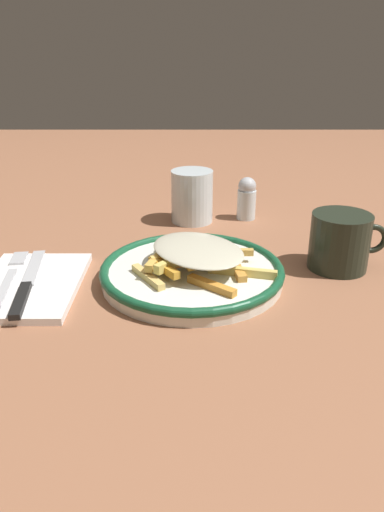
{
  "coord_description": "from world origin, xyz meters",
  "views": [
    {
      "loc": [
        0.0,
        -0.64,
        0.32
      ],
      "look_at": [
        0.0,
        0.0,
        0.04
      ],
      "focal_mm": 34.72,
      "sensor_mm": 36.0,
      "label": 1
    }
  ],
  "objects": [
    {
      "name": "ground_plane",
      "position": [
        0.0,
        0.0,
        0.0
      ],
      "size": [
        2.6,
        2.6,
        0.0
      ],
      "primitive_type": "plane",
      "color": "#986143"
    },
    {
      "name": "napkin",
      "position": [
        -0.23,
        -0.02,
        0.01
      ],
      "size": [
        0.14,
        0.2,
        0.01
      ],
      "primitive_type": "cube",
      "rotation": [
        0.0,
        0.0,
        -0.0
      ],
      "color": "white",
      "rests_on": "ground_plane"
    },
    {
      "name": "fries_heap",
      "position": [
        0.0,
        0.0,
        0.04
      ],
      "size": [
        0.2,
        0.19,
        0.04
      ],
      "color": "gold",
      "rests_on": "plate"
    },
    {
      "name": "knife",
      "position": [
        -0.22,
        -0.04,
        0.01
      ],
      "size": [
        0.04,
        0.21,
        0.01
      ],
      "color": "black",
      "rests_on": "napkin"
    },
    {
      "name": "fork",
      "position": [
        -0.26,
        -0.01,
        0.01
      ],
      "size": [
        0.04,
        0.18,
        0.01
      ],
      "color": "silver",
      "rests_on": "napkin"
    },
    {
      "name": "plate",
      "position": [
        0.0,
        0.0,
        0.01
      ],
      "size": [
        0.26,
        0.26,
        0.03
      ],
      "color": "white",
      "rests_on": "ground_plane"
    },
    {
      "name": "salt_shaker",
      "position": [
        0.1,
        0.27,
        0.04
      ],
      "size": [
        0.04,
        0.04,
        0.08
      ],
      "color": "silver",
      "rests_on": "ground_plane"
    },
    {
      "name": "water_glass",
      "position": [
        0.0,
        0.26,
        0.05
      ],
      "size": [
        0.08,
        0.08,
        0.1
      ],
      "primitive_type": "cylinder",
      "color": "silver",
      "rests_on": "ground_plane"
    },
    {
      "name": "coffee_mug",
      "position": [
        0.22,
        0.05,
        0.04
      ],
      "size": [
        0.12,
        0.09,
        0.09
      ],
      "color": "#232B1F",
      "rests_on": "ground_plane"
    }
  ]
}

